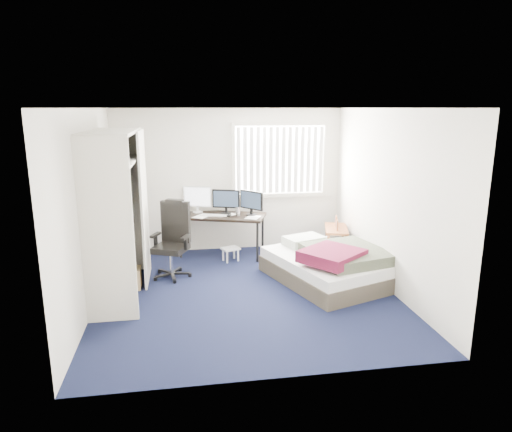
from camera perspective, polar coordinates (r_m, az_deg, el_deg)
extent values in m
plane|color=black|center=(6.43, -1.23, -9.52)|extent=(4.20, 4.20, 0.00)
plane|color=silver|center=(8.11, -3.35, 4.47)|extent=(4.00, 0.00, 4.00)
plane|color=silver|center=(4.06, 2.84, -4.62)|extent=(4.00, 0.00, 4.00)
plane|color=silver|center=(6.12, -20.18, 0.73)|extent=(0.00, 4.20, 4.20)
plane|color=silver|center=(6.63, 16.10, 1.96)|extent=(0.00, 4.20, 4.20)
plane|color=white|center=(5.93, -1.35, 13.35)|extent=(4.20, 4.20, 0.00)
cube|color=white|center=(8.18, 2.95, 7.03)|extent=(1.60, 0.02, 1.20)
cube|color=beige|center=(8.11, 3.05, 11.43)|extent=(1.72, 0.06, 0.06)
cube|color=beige|center=(8.25, 2.94, 2.65)|extent=(1.72, 0.06, 0.06)
cube|color=white|center=(8.13, 3.04, 6.98)|extent=(1.60, 0.04, 1.16)
cube|color=beige|center=(5.53, -18.13, -2.01)|extent=(0.60, 0.04, 2.20)
cube|color=beige|center=(7.26, -16.05, 1.72)|extent=(0.60, 0.04, 2.20)
cube|color=beige|center=(6.24, -17.64, 9.98)|extent=(0.60, 1.80, 0.04)
cube|color=beige|center=(6.27, -17.39, 6.52)|extent=(0.56, 1.74, 0.03)
cylinder|color=silver|center=(6.29, -17.32, 5.44)|extent=(0.03, 1.72, 0.03)
cube|color=#26262B|center=(6.26, -17.15, 1.24)|extent=(0.38, 1.10, 0.90)
cube|color=beige|center=(6.79, -13.79, 1.07)|extent=(0.03, 0.90, 2.20)
cube|color=white|center=(5.81, -18.08, 7.32)|extent=(0.38, 0.30, 0.24)
cube|color=gray|center=(6.31, -17.41, 7.70)|extent=(0.34, 0.28, 0.22)
cube|color=black|center=(7.84, -4.28, 0.00)|extent=(1.59, 1.11, 0.04)
cylinder|color=black|center=(7.86, -9.43, -2.80)|extent=(0.04, 0.04, 0.67)
cylinder|color=black|center=(8.37, -8.19, -1.76)|extent=(0.04, 0.04, 0.67)
cylinder|color=black|center=(7.54, 0.17, -3.32)|extent=(0.04, 0.04, 0.67)
cylinder|color=black|center=(8.06, 0.84, -2.20)|extent=(0.04, 0.04, 0.67)
cube|color=white|center=(8.01, -7.33, 2.41)|extent=(0.48, 0.19, 0.36)
cube|color=white|center=(8.01, -7.33, 2.41)|extent=(0.43, 0.15, 0.31)
cube|color=black|center=(7.88, -3.77, 2.16)|extent=(0.46, 0.19, 0.32)
cube|color=#1E2838|center=(7.88, -3.77, 2.16)|extent=(0.41, 0.15, 0.27)
cube|color=black|center=(7.75, -0.57, 2.00)|extent=(0.46, 0.19, 0.32)
cube|color=#1E2838|center=(7.75, -0.57, 2.00)|extent=(0.41, 0.15, 0.27)
cube|color=white|center=(7.78, -5.49, 0.09)|extent=(0.42, 0.26, 0.02)
cube|color=black|center=(7.71, -3.41, 0.03)|extent=(0.09, 0.11, 0.02)
cylinder|color=silver|center=(7.71, -2.28, 0.56)|extent=(0.08, 0.08, 0.16)
cube|color=white|center=(7.83, -4.28, 0.16)|extent=(0.37, 0.36, 0.00)
cube|color=black|center=(7.09, -10.46, -7.07)|extent=(0.72, 0.72, 0.11)
cylinder|color=silver|center=(7.02, -10.53, -5.61)|extent=(0.05, 0.05, 0.36)
cube|color=black|center=(6.96, -10.60, -3.99)|extent=(0.60, 0.60, 0.09)
cube|color=black|center=(7.04, -10.00, -0.69)|extent=(0.45, 0.27, 0.63)
cube|color=black|center=(6.98, -10.09, 1.47)|extent=(0.29, 0.21, 0.14)
cube|color=black|center=(7.01, -12.47, -2.32)|extent=(0.16, 0.26, 0.04)
cube|color=black|center=(6.81, -8.80, -2.64)|extent=(0.16, 0.26, 0.04)
cube|color=white|center=(7.64, -3.21, -4.08)|extent=(0.34, 0.31, 0.03)
cylinder|color=white|center=(7.56, -3.63, -5.15)|extent=(0.03, 0.03, 0.21)
cylinder|color=white|center=(7.69, -4.14, -4.84)|extent=(0.03, 0.03, 0.21)
cylinder|color=white|center=(7.65, -2.26, -4.91)|extent=(0.03, 0.03, 0.21)
cylinder|color=white|center=(7.78, -2.78, -4.61)|extent=(0.03, 0.03, 0.21)
cube|color=brown|center=(7.92, 10.00, -1.58)|extent=(0.55, 0.81, 0.04)
cube|color=brown|center=(7.67, 8.99, -4.01)|extent=(0.05, 0.05, 0.47)
cube|color=brown|center=(8.29, 8.81, -2.66)|extent=(0.05, 0.05, 0.47)
cube|color=brown|center=(7.69, 11.14, -4.06)|extent=(0.05, 0.05, 0.47)
cube|color=brown|center=(8.31, 10.80, -2.71)|extent=(0.05, 0.05, 0.47)
cube|color=brown|center=(7.73, 10.11, -1.11)|extent=(0.06, 0.14, 0.18)
cube|color=brown|center=(8.00, 9.99, -0.62)|extent=(0.06, 0.14, 0.18)
cube|color=#423B2F|center=(6.90, 8.86, -7.02)|extent=(1.85, 2.12, 0.23)
cube|color=white|center=(6.84, 8.91, -5.56)|extent=(1.80, 2.07, 0.16)
cube|color=beige|center=(7.26, 6.03, -3.10)|extent=(0.70, 0.58, 0.14)
cube|color=#393D2D|center=(6.70, 11.28, -4.77)|extent=(1.23, 1.31, 0.18)
cube|color=#510D24|center=(6.39, 9.47, -4.91)|extent=(1.02, 1.01, 0.16)
cube|color=#A08050|center=(6.78, -15.83, -7.50)|extent=(0.39, 0.29, 0.29)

